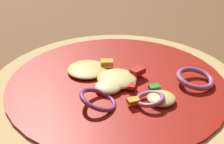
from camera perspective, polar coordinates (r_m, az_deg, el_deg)
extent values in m
cube|color=brown|center=(0.39, 2.98, -6.59)|extent=(1.32, 1.01, 0.03)
cylinder|color=tan|center=(0.38, 0.81, -3.06)|extent=(0.30, 0.30, 0.01)
cylinder|color=#A81C11|center=(0.38, 0.82, -1.94)|extent=(0.25, 0.25, 0.00)
ellipsoid|color=#EFCC72|center=(0.35, 8.57, -4.55)|extent=(0.03, 0.03, 0.01)
ellipsoid|color=#E5BC60|center=(0.40, -4.32, 0.49)|extent=(0.05, 0.05, 0.01)
ellipsoid|color=#EFCC72|center=(0.38, 0.86, -1.15)|extent=(0.05, 0.05, 0.01)
ellipsoid|color=#F4DB8E|center=(0.36, -0.86, -2.20)|extent=(0.03, 0.03, 0.01)
torus|color=#93386B|center=(0.34, -2.45, -4.84)|extent=(0.04, 0.04, 0.02)
torus|color=#B25984|center=(0.38, 14.26, -1.07)|extent=(0.06, 0.06, 0.01)
torus|color=#B25984|center=(0.34, 6.61, -4.66)|extent=(0.04, 0.04, 0.01)
cube|color=red|center=(0.38, 4.44, 0.18)|extent=(0.02, 0.02, 0.01)
cube|color=#2D8C28|center=(0.36, 7.39, -2.68)|extent=(0.01, 0.01, 0.00)
cube|color=red|center=(0.36, 3.61, -2.44)|extent=(0.01, 0.01, 0.00)
cube|color=orange|center=(0.40, -0.89, 1.64)|extent=(0.02, 0.01, 0.01)
cube|color=orange|center=(0.34, 3.74, -5.05)|extent=(0.01, 0.01, 0.00)
cube|color=silver|center=(0.34, -15.19, -10.03)|extent=(0.04, 0.01, 0.00)
cube|color=silver|center=(0.34, -15.09, -9.45)|extent=(0.04, 0.01, 0.00)
cube|color=silver|center=(0.35, -14.99, -8.88)|extent=(0.04, 0.01, 0.00)
cube|color=silver|center=(0.35, -14.90, -8.33)|extent=(0.04, 0.01, 0.00)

